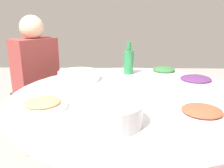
# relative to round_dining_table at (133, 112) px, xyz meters

# --- Properties ---
(round_dining_table) EXTENTS (1.37, 1.37, 0.75)m
(round_dining_table) POSITION_rel_round_dining_table_xyz_m (0.00, 0.00, 0.00)
(round_dining_table) COLOR #99999E
(round_dining_table) RESTS_ON ground
(rice_bowl) EXTENTS (0.28, 0.28, 0.10)m
(rice_bowl) POSITION_rel_round_dining_table_xyz_m (-0.37, 0.12, 0.15)
(rice_bowl) COLOR #B2B5BA
(rice_bowl) RESTS_ON round_dining_table
(soup_bowl) EXTENTS (0.28, 0.29, 0.06)m
(soup_bowl) POSITION_rel_round_dining_table_xyz_m (0.30, 0.35, 0.13)
(soup_bowl) COLOR white
(soup_bowl) RESTS_ON round_dining_table
(dish_shrimp) EXTENTS (0.25, 0.25, 0.04)m
(dish_shrimp) POSITION_rel_round_dining_table_xyz_m (-0.20, 0.45, 0.12)
(dish_shrimp) COLOR #EDE2C7
(dish_shrimp) RESTS_ON round_dining_table
(dish_stirfry) EXTENTS (0.22, 0.22, 0.04)m
(dish_stirfry) POSITION_rel_round_dining_table_xyz_m (-0.29, -0.29, 0.12)
(dish_stirfry) COLOR silver
(dish_stirfry) RESTS_ON round_dining_table
(dish_eggplant) EXTENTS (0.25, 0.25, 0.05)m
(dish_eggplant) POSITION_rel_round_dining_table_xyz_m (0.23, -0.42, 0.13)
(dish_eggplant) COLOR white
(dish_eggplant) RESTS_ON round_dining_table
(dish_greens) EXTENTS (0.23, 0.23, 0.05)m
(dish_greens) POSITION_rel_round_dining_table_xyz_m (0.48, -0.26, 0.13)
(dish_greens) COLOR white
(dish_greens) RESTS_ON round_dining_table
(dish_noodles) EXTENTS (0.19, 0.19, 0.03)m
(dish_noodles) POSITION_rel_round_dining_table_xyz_m (0.25, -0.04, 0.12)
(dish_noodles) COLOR silver
(dish_noodles) RESTS_ON round_dining_table
(green_bottle) EXTENTS (0.08, 0.08, 0.24)m
(green_bottle) POSITION_rel_round_dining_table_xyz_m (0.49, 0.01, 0.20)
(green_bottle) COLOR #2B7946
(green_bottle) RESTS_ON round_dining_table
(stool_for_diner_left) EXTENTS (0.31, 0.31, 0.42)m
(stool_for_diner_left) POSITION_rel_round_dining_table_xyz_m (0.65, 0.77, -0.44)
(stool_for_diner_left) COLOR brown
(stool_for_diner_left) RESTS_ON ground
(diner_left) EXTENTS (0.46, 0.47, 0.76)m
(diner_left) POSITION_rel_round_dining_table_xyz_m (0.65, 0.77, 0.09)
(diner_left) COLOR #2D333D
(diner_left) RESTS_ON stool_for_diner_left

